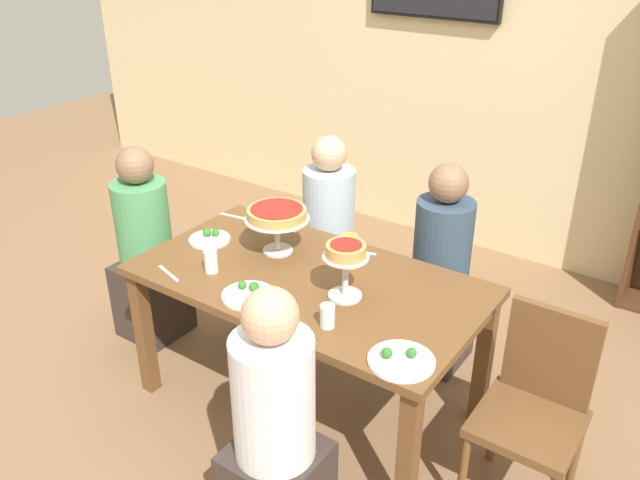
{
  "coord_description": "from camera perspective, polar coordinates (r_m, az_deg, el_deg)",
  "views": [
    {
      "loc": [
        1.53,
        -2.1,
        2.25
      ],
      "look_at": [
        0.0,
        0.1,
        0.89
      ],
      "focal_mm": 36.57,
      "sensor_mm": 36.0,
      "label": 1
    }
  ],
  "objects": [
    {
      "name": "ground_plane",
      "position": [
        3.44,
        -0.98,
        -13.99
      ],
      "size": [
        12.0,
        12.0,
        0.0
      ],
      "primitive_type": "plane",
      "color": "#846042"
    },
    {
      "name": "diner_near_right",
      "position": [
        2.53,
        -3.94,
        -17.24
      ],
      "size": [
        0.34,
        0.34,
        1.15
      ],
      "rotation": [
        0.0,
        0.0,
        1.57
      ],
      "color": "#382D28",
      "rests_on": "ground_plane"
    },
    {
      "name": "diner_far_right",
      "position": [
        3.52,
        10.39,
        -3.56
      ],
      "size": [
        0.34,
        0.34,
        1.15
      ],
      "rotation": [
        0.0,
        0.0,
        -1.57
      ],
      "color": "#382D28",
      "rests_on": "ground_plane"
    },
    {
      "name": "cutlery_fork_near",
      "position": [
        3.62,
        -7.51,
        2.06
      ],
      "size": [
        0.18,
        0.04,
        0.0
      ],
      "primitive_type": "cube",
      "rotation": [
        0.0,
        0.0,
        3.3
      ],
      "color": "silver",
      "rests_on": "dining_table"
    },
    {
      "name": "water_glass_clear_far",
      "position": [
        3.47,
        -5.76,
        1.91
      ],
      "size": [
        0.07,
        0.07,
        0.1
      ],
      "primitive_type": "cylinder",
      "color": "white",
      "rests_on": "dining_table"
    },
    {
      "name": "personal_pizza_stand",
      "position": [
        2.76,
        2.27,
        -1.59
      ],
      "size": [
        0.2,
        0.2,
        0.26
      ],
      "color": "silver",
      "rests_on": "dining_table"
    },
    {
      "name": "diner_head_west",
      "position": [
        3.81,
        -14.86,
        -1.55
      ],
      "size": [
        0.34,
        0.34,
        1.15
      ],
      "color": "#382D28",
      "rests_on": "ground_plane"
    },
    {
      "name": "chair_head_east",
      "position": [
        2.83,
        18.32,
        -13.39
      ],
      "size": [
        0.4,
        0.4,
        0.87
      ],
      "rotation": [
        0.0,
        0.0,
        3.14
      ],
      "color": "brown",
      "rests_on": "ground_plane"
    },
    {
      "name": "cutlery_fork_far",
      "position": [
        3.11,
        -13.11,
        -2.86
      ],
      "size": [
        0.18,
        0.07,
        0.0
      ],
      "primitive_type": "cube",
      "rotation": [
        0.0,
        0.0,
        -0.28
      ],
      "color": "silver",
      "rests_on": "dining_table"
    },
    {
      "name": "salad_plate_spare",
      "position": [
        2.49,
        7.09,
        -10.36
      ],
      "size": [
        0.25,
        0.25,
        0.06
      ],
      "color": "white",
      "rests_on": "dining_table"
    },
    {
      "name": "dining_table",
      "position": [
        3.05,
        -1.07,
        -4.75
      ],
      "size": [
        1.61,
        0.88,
        0.74
      ],
      "color": "brown",
      "rests_on": "ground_plane"
    },
    {
      "name": "rear_partition",
      "position": [
        4.64,
        15.52,
        15.42
      ],
      "size": [
        8.0,
        0.12,
        2.8
      ],
      "primitive_type": "cube",
      "color": "beige",
      "rests_on": "ground_plane"
    },
    {
      "name": "water_glass_clear_near",
      "position": [
        3.07,
        -9.52,
        -1.84
      ],
      "size": [
        0.06,
        0.06,
        0.11
      ],
      "primitive_type": "cylinder",
      "color": "white",
      "rests_on": "dining_table"
    },
    {
      "name": "cutlery_knife_near",
      "position": [
        3.22,
        3.36,
        -1.07
      ],
      "size": [
        0.17,
        0.08,
        0.0
      ],
      "primitive_type": "cube",
      "rotation": [
        0.0,
        0.0,
        3.5
      ],
      "color": "silver",
      "rests_on": "dining_table"
    },
    {
      "name": "deep_dish_pizza_stand",
      "position": [
        3.15,
        -3.8,
        2.07
      ],
      "size": [
        0.32,
        0.32,
        0.23
      ],
      "color": "silver",
      "rests_on": "dining_table"
    },
    {
      "name": "diner_far_left",
      "position": [
        3.85,
        0.75,
        -0.27
      ],
      "size": [
        0.34,
        0.34,
        1.15
      ],
      "rotation": [
        0.0,
        0.0,
        -1.57
      ],
      "color": "#382D28",
      "rests_on": "ground_plane"
    },
    {
      "name": "cutlery_knife_far",
      "position": [
        3.47,
        -3.2,
        1.1
      ],
      "size": [
        0.18,
        0.04,
        0.0
      ],
      "primitive_type": "cube",
      "rotation": [
        0.0,
        0.0,
        3.02
      ],
      "color": "silver",
      "rests_on": "dining_table"
    },
    {
      "name": "salad_plate_near_diner",
      "position": [
        3.38,
        -9.62,
        0.18
      ],
      "size": [
        0.21,
        0.21,
        0.06
      ],
      "color": "white",
      "rests_on": "dining_table"
    },
    {
      "name": "water_glass_clear_spare",
      "position": [
        2.64,
        0.65,
        -6.66
      ],
      "size": [
        0.06,
        0.06,
        0.1
      ],
      "primitive_type": "cylinder",
      "color": "white",
      "rests_on": "dining_table"
    },
    {
      "name": "salad_plate_far_diner",
      "position": [
        2.87,
        -6.25,
        -4.69
      ],
      "size": [
        0.24,
        0.24,
        0.06
      ],
      "color": "white",
      "rests_on": "dining_table"
    },
    {
      "name": "beer_glass_amber_tall",
      "position": [
        3.06,
        2.63,
        -0.98
      ],
      "size": [
        0.08,
        0.08,
        0.16
      ],
      "primitive_type": "cylinder",
      "color": "gold",
      "rests_on": "dining_table"
    }
  ]
}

